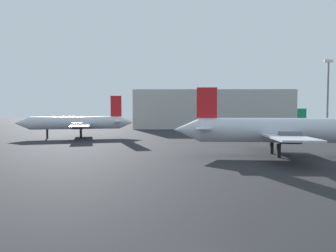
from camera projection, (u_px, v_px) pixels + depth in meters
name	position (u px, v px, depth m)	size (l,w,h in m)	color
airplane_on_taxiway	(282.00, 130.00, 44.91)	(33.12, 23.94, 10.27)	silver
airplane_distant	(77.00, 123.00, 76.51)	(28.72, 23.00, 10.80)	silver
light_mast_right	(328.00, 93.00, 84.39)	(2.40, 0.50, 21.24)	slate
terminal_building	(211.00, 110.00, 124.28)	(61.64, 23.21, 15.09)	#B7B7B2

